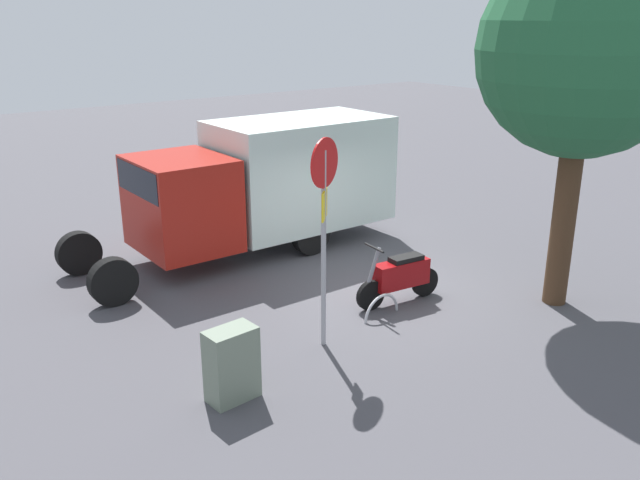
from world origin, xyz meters
name	(u,v)px	position (x,y,z in m)	size (l,w,h in m)	color
ground_plane	(386,290)	(0.00, 0.00, 0.00)	(60.00, 60.00, 0.00)	#47464B
box_truck_near	(265,180)	(0.52, -3.48, 1.59)	(7.35, 2.22, 2.86)	black
motorcycle	(400,276)	(0.19, 0.56, 0.52)	(1.81, 0.56, 1.20)	black
stop_sign	(324,211)	(2.32, 1.04, 2.25)	(0.71, 0.33, 3.37)	#9E9EA3
street_tree	(585,52)	(-2.12, 2.28, 4.48)	(3.57, 3.57, 6.30)	#47301E
utility_cabinet	(232,365)	(4.29, 1.55, 0.53)	(0.70, 0.41, 1.06)	slate
bike_rack_hoop	(381,316)	(0.87, 0.83, 0.00)	(0.85, 0.85, 0.05)	#B7B7BC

